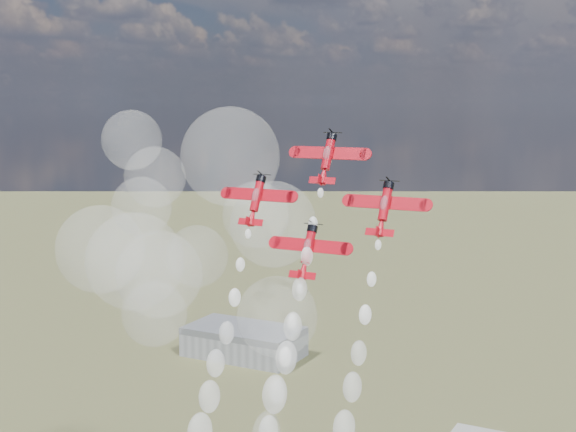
# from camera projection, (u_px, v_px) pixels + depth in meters

# --- Properties ---
(hangar) EXTENTS (50.00, 28.00, 13.00)m
(hangar) POSITION_uv_depth(u_px,v_px,m) (244.00, 341.00, 354.59)
(hangar) COLOR gray
(hangar) RESTS_ON ground
(plane_lead) EXTENTS (13.98, 7.05, 9.25)m
(plane_lead) POSITION_uv_depth(u_px,v_px,m) (328.00, 157.00, 143.09)
(plane_lead) COLOR #BB0916
(plane_lead) RESTS_ON ground
(plane_left) EXTENTS (13.98, 7.05, 9.25)m
(plane_left) POSITION_uv_depth(u_px,v_px,m) (256.00, 199.00, 146.50)
(plane_left) COLOR #BB0916
(plane_left) RESTS_ON ground
(plane_right) EXTENTS (13.98, 7.05, 9.25)m
(plane_right) POSITION_uv_depth(u_px,v_px,m) (385.00, 207.00, 135.05)
(plane_right) COLOR #BB0916
(plane_right) RESTS_ON ground
(plane_slot) EXTENTS (13.98, 7.05, 9.25)m
(plane_slot) POSITION_uv_depth(u_px,v_px,m) (308.00, 250.00, 138.46)
(plane_slot) COLOR #BB0916
(plane_slot) RESTS_ON ground
(drifted_smoke_cloud) EXTENTS (55.29, 41.14, 55.42)m
(drifted_smoke_cloud) POSITION_uv_depth(u_px,v_px,m) (186.00, 238.00, 170.00)
(drifted_smoke_cloud) COLOR white
(drifted_smoke_cloud) RESTS_ON ground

